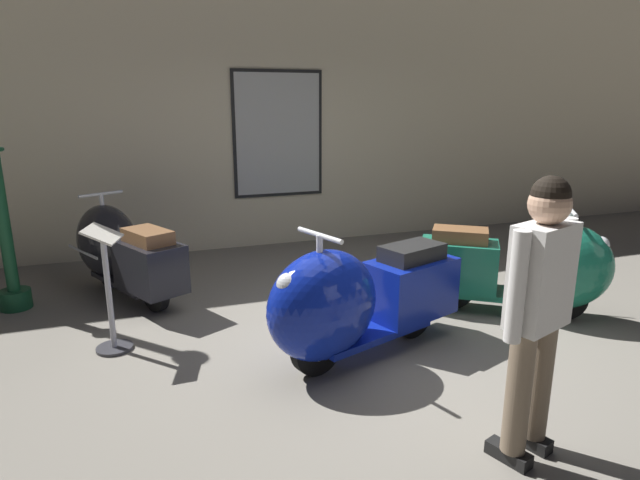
# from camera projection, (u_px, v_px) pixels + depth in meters

# --- Properties ---
(ground_plane) EXTENTS (60.00, 60.00, 0.00)m
(ground_plane) POSITION_uv_depth(u_px,v_px,m) (371.00, 342.00, 4.27)
(ground_plane) COLOR slate
(showroom_back_wall) EXTENTS (18.00, 0.24, 3.49)m
(showroom_back_wall) POSITION_uv_depth(u_px,v_px,m) (268.00, 113.00, 6.85)
(showroom_back_wall) COLOR beige
(showroom_back_wall) RESTS_ON ground
(scooter_0) EXTENTS (1.15, 1.68, 1.00)m
(scooter_0) POSITION_uv_depth(u_px,v_px,m) (120.00, 250.00, 5.23)
(scooter_0) COLOR black
(scooter_0) RESTS_ON ground
(scooter_1) EXTENTS (1.76, 1.00, 1.04)m
(scooter_1) POSITION_uv_depth(u_px,v_px,m) (352.00, 301.00, 3.85)
(scooter_1) COLOR black
(scooter_1) RESTS_ON ground
(scooter_2) EXTENTS (1.61, 1.33, 1.01)m
(scooter_2) POSITION_uv_depth(u_px,v_px,m) (528.00, 267.00, 4.69)
(scooter_2) COLOR black
(scooter_2) RESTS_ON ground
(visitor_0) EXTENTS (0.50, 0.33, 1.55)m
(visitor_0) POSITION_uv_depth(u_px,v_px,m) (538.00, 303.00, 2.68)
(visitor_0) COLOR black
(visitor_0) RESTS_ON ground
(info_stanchion) EXTENTS (0.30, 0.37, 1.00)m
(info_stanchion) POSITION_uv_depth(u_px,v_px,m) (110.00, 300.00, 4.03)
(info_stanchion) COLOR #333338
(info_stanchion) RESTS_ON ground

